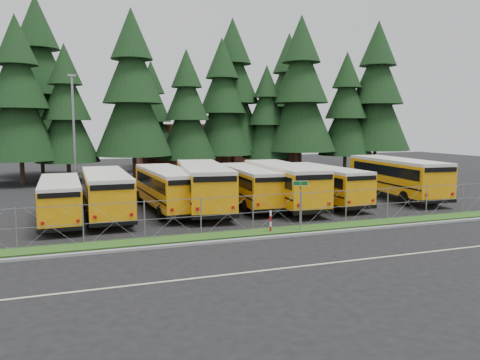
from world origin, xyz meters
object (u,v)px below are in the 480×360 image
object	(u,v)px
light_standard	(74,129)
bus_east	(394,178)
striped_bollard	(271,221)
bus_6	(321,185)
street_sign	(300,195)
bus_1	(106,194)
bus_4	(248,187)
bus_5	(281,185)
bus_2	(166,190)
bus_3	(203,187)
bus_0	(60,201)

from	to	relation	value
light_standard	bus_east	bearing A→B (deg)	-26.22
striped_bollard	bus_6	bearing A→B (deg)	45.08
street_sign	light_standard	size ratio (longest dim) A/B	0.28
bus_1	bus_4	xyz separation A→B (m)	(10.00, 0.66, -0.04)
bus_5	light_standard	xyz separation A→B (m)	(-13.81, 12.56, 3.96)
bus_2	striped_bollard	bearing A→B (deg)	-66.60
light_standard	bus_3	bearing A→B (deg)	-55.58
bus_0	bus_east	distance (m)	25.11
bus_2	bus_6	distance (m)	11.42
bus_3	bus_5	bearing A→B (deg)	1.29
bus_0	light_standard	xyz separation A→B (m)	(1.00, 12.95, 4.20)
light_standard	bus_6	bearing A→B (deg)	-36.10
light_standard	bus_4	bearing A→B (deg)	-44.56
bus_6	bus_east	world-z (taller)	bus_east
bus_3	street_sign	xyz separation A→B (m)	(3.34, -8.14, 0.45)
bus_0	bus_3	bearing A→B (deg)	5.35
bus_5	bus_east	xyz separation A→B (m)	(10.27, 0.70, 0.05)
bus_0	bus_3	distance (m)	9.24
bus_east	bus_1	bearing A→B (deg)	-174.13
bus_5	bus_2	bearing A→B (deg)	175.19
bus_4	striped_bollard	distance (m)	8.45
bus_5	bus_6	bearing A→B (deg)	4.51
bus_0	bus_3	size ratio (longest dim) A/B	0.82
bus_5	bus_6	xyz separation A→B (m)	(3.30, 0.08, -0.14)
bus_0	bus_6	size ratio (longest dim) A/B	0.93
bus_0	bus_1	distance (m)	2.82
street_sign	light_standard	distance (m)	23.39
bus_4	bus_6	distance (m)	5.50
bus_6	light_standard	bearing A→B (deg)	142.07
bus_6	street_sign	distance (m)	9.45
bus_3	bus_6	bearing A→B (deg)	4.16
bus_5	bus_6	distance (m)	3.30
bus_5	light_standard	world-z (taller)	light_standard
bus_1	street_sign	world-z (taller)	bus_1
bus_3	bus_east	distance (m)	15.91
bus_3	bus_east	world-z (taller)	bus_east
bus_0	street_sign	xyz separation A→B (m)	(12.51, -7.11, 0.73)
bus_0	bus_east	xyz separation A→B (m)	(25.08, 1.09, 0.29)
bus_0	bus_5	xyz separation A→B (m)	(14.82, 0.40, 0.24)
bus_3	bus_5	distance (m)	5.68
bus_3	bus_6	size ratio (longest dim) A/B	1.13
bus_1	light_standard	xyz separation A→B (m)	(-1.70, 12.17, 4.05)
bus_0	bus_1	size ratio (longest dim) A/B	0.90
street_sign	light_standard	world-z (taller)	light_standard
bus_4	bus_5	size ratio (longest dim) A/B	0.92
bus_2	bus_4	bearing A→B (deg)	-3.93
bus_1	striped_bollard	xyz separation A→B (m)	(8.19, -7.56, -0.86)
bus_0	bus_1	world-z (taller)	bus_1
bus_1	light_standard	bearing A→B (deg)	97.40
bus_3	striped_bollard	bearing A→B (deg)	-69.90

